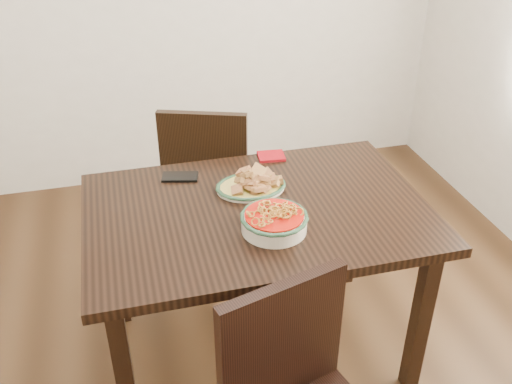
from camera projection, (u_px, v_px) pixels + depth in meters
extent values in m
plane|color=#311E0F|center=(231.00, 363.00, 2.49)|extent=(3.50, 3.50, 0.00)
cube|color=black|center=(257.00, 212.00, 2.18)|extent=(1.30, 0.87, 0.04)
cube|color=black|center=(125.00, 379.00, 1.97)|extent=(0.06, 0.06, 0.71)
cube|color=black|center=(420.00, 320.00, 2.21)|extent=(0.06, 0.06, 0.71)
cube|color=black|center=(115.00, 259.00, 2.54)|extent=(0.06, 0.06, 0.71)
cube|color=black|center=(351.00, 223.00, 2.79)|extent=(0.06, 0.06, 0.71)
cube|color=black|center=(212.00, 179.00, 3.00)|extent=(0.54, 0.54, 0.04)
cube|color=black|center=(247.00, 200.00, 3.25)|extent=(0.04, 0.04, 0.41)
cube|color=black|center=(189.00, 197.00, 3.27)|extent=(0.04, 0.04, 0.41)
cube|color=black|center=(241.00, 234.00, 2.96)|extent=(0.04, 0.04, 0.41)
cube|color=black|center=(176.00, 231.00, 2.99)|extent=(0.04, 0.04, 0.41)
cube|color=black|center=(203.00, 155.00, 2.71)|extent=(0.41, 0.18, 0.44)
cube|color=black|center=(282.00, 341.00, 1.69)|extent=(0.41, 0.15, 0.44)
ellipsoid|color=beige|center=(251.00, 188.00, 2.29)|extent=(0.27, 0.21, 0.02)
ellipsoid|color=gold|center=(251.00, 186.00, 2.28)|extent=(0.26, 0.20, 0.01)
torus|color=#1A3B25|center=(251.00, 186.00, 2.28)|extent=(0.22, 0.22, 0.01)
cylinder|color=beige|center=(274.00, 223.00, 2.03)|extent=(0.24, 0.24, 0.06)
torus|color=#1A3B26|center=(274.00, 217.00, 2.02)|extent=(0.25, 0.25, 0.02)
cylinder|color=#A41107|center=(274.00, 215.00, 2.02)|extent=(0.21, 0.21, 0.01)
cube|color=black|center=(180.00, 177.00, 2.37)|extent=(0.16, 0.11, 0.01)
cube|color=maroon|center=(271.00, 156.00, 2.52)|extent=(0.13, 0.11, 0.01)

